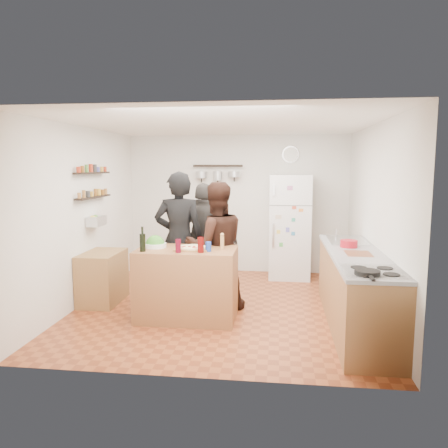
# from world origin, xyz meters

# --- Properties ---
(room_shell) EXTENTS (4.20, 4.20, 4.20)m
(room_shell) POSITION_xyz_m (0.00, 0.39, 1.25)
(room_shell) COLOR brown
(room_shell) RESTS_ON ground
(prep_island) EXTENTS (1.25, 0.72, 0.91)m
(prep_island) POSITION_xyz_m (-0.40, -0.54, 0.46)
(prep_island) COLOR #8F5F34
(prep_island) RESTS_ON floor
(pizza_board) EXTENTS (0.42, 0.34, 0.02)m
(pizza_board) POSITION_xyz_m (-0.32, -0.56, 0.92)
(pizza_board) COLOR olive
(pizza_board) RESTS_ON prep_island
(pizza) EXTENTS (0.34, 0.34, 0.02)m
(pizza) POSITION_xyz_m (-0.32, -0.56, 0.94)
(pizza) COLOR beige
(pizza) RESTS_ON pizza_board
(salad_bowl) EXTENTS (0.29, 0.29, 0.06)m
(salad_bowl) POSITION_xyz_m (-0.82, -0.49, 0.94)
(salad_bowl) COLOR silver
(salad_bowl) RESTS_ON prep_island
(wine_bottle) EXTENTS (0.07, 0.07, 0.22)m
(wine_bottle) POSITION_xyz_m (-0.90, -0.76, 1.02)
(wine_bottle) COLOR black
(wine_bottle) RESTS_ON prep_island
(wine_glass_near) EXTENTS (0.07, 0.07, 0.17)m
(wine_glass_near) POSITION_xyz_m (-0.45, -0.78, 0.99)
(wine_glass_near) COLOR #4F0616
(wine_glass_near) RESTS_ON prep_island
(wine_glass_far) EXTENTS (0.08, 0.08, 0.19)m
(wine_glass_far) POSITION_xyz_m (-0.18, -0.74, 1.00)
(wine_glass_far) COLOR #500806
(wine_glass_far) RESTS_ON prep_island
(pepper_mill) EXTENTS (0.05, 0.05, 0.16)m
(pepper_mill) POSITION_xyz_m (0.05, -0.49, 0.99)
(pepper_mill) COLOR #AF7D49
(pepper_mill) RESTS_ON prep_island
(salt_canister) EXTENTS (0.07, 0.07, 0.12)m
(salt_canister) POSITION_xyz_m (-0.10, -0.66, 0.97)
(salt_canister) COLOR navy
(salt_canister) RESTS_ON prep_island
(person_left) EXTENTS (0.74, 0.53, 1.88)m
(person_left) POSITION_xyz_m (-0.62, 0.01, 0.94)
(person_left) COLOR black
(person_left) RESTS_ON floor
(person_center) EXTENTS (1.02, 0.92, 1.74)m
(person_center) POSITION_xyz_m (-0.09, -0.08, 0.87)
(person_center) COLOR black
(person_center) RESTS_ON floor
(person_back) EXTENTS (1.04, 0.52, 1.70)m
(person_back) POSITION_xyz_m (-0.34, 0.44, 0.85)
(person_back) COLOR #2A2725
(person_back) RESTS_ON floor
(counter_run) EXTENTS (0.63, 2.63, 0.90)m
(counter_run) POSITION_xyz_m (1.70, -0.55, 0.45)
(counter_run) COLOR #9E7042
(counter_run) RESTS_ON floor
(stove_top) EXTENTS (0.60, 0.62, 0.02)m
(stove_top) POSITION_xyz_m (1.70, -1.50, 0.91)
(stove_top) COLOR white
(stove_top) RESTS_ON counter_run
(skillet) EXTENTS (0.24, 0.24, 0.05)m
(skillet) POSITION_xyz_m (1.60, -1.66, 0.94)
(skillet) COLOR black
(skillet) RESTS_ON stove_top
(sink) EXTENTS (0.50, 0.80, 0.03)m
(sink) POSITION_xyz_m (1.70, 0.30, 0.92)
(sink) COLOR silver
(sink) RESTS_ON counter_run
(cutting_board) EXTENTS (0.30, 0.40, 0.02)m
(cutting_board) POSITION_xyz_m (1.70, -0.62, 0.91)
(cutting_board) COLOR #945335
(cutting_board) RESTS_ON counter_run
(red_bowl) EXTENTS (0.22, 0.22, 0.09)m
(red_bowl) POSITION_xyz_m (1.65, -0.21, 0.97)
(red_bowl) COLOR #B01422
(red_bowl) RESTS_ON counter_run
(fridge) EXTENTS (0.70, 0.68, 1.80)m
(fridge) POSITION_xyz_m (0.95, 1.75, 0.90)
(fridge) COLOR white
(fridge) RESTS_ON floor
(wall_clock) EXTENTS (0.30, 0.03, 0.30)m
(wall_clock) POSITION_xyz_m (0.95, 2.08, 2.15)
(wall_clock) COLOR silver
(wall_clock) RESTS_ON back_wall
(spice_shelf_lower) EXTENTS (0.12, 1.00, 0.02)m
(spice_shelf_lower) POSITION_xyz_m (-1.93, 0.20, 1.50)
(spice_shelf_lower) COLOR black
(spice_shelf_lower) RESTS_ON left_wall
(spice_shelf_upper) EXTENTS (0.12, 1.00, 0.02)m
(spice_shelf_upper) POSITION_xyz_m (-1.93, 0.20, 1.85)
(spice_shelf_upper) COLOR black
(spice_shelf_upper) RESTS_ON left_wall
(produce_basket) EXTENTS (0.18, 0.35, 0.14)m
(produce_basket) POSITION_xyz_m (-1.90, 0.20, 1.15)
(produce_basket) COLOR silver
(produce_basket) RESTS_ON left_wall
(side_table) EXTENTS (0.50, 0.80, 0.73)m
(side_table) POSITION_xyz_m (-1.74, -0.03, 0.36)
(side_table) COLOR olive
(side_table) RESTS_ON floor
(pot_rack) EXTENTS (0.90, 0.04, 0.04)m
(pot_rack) POSITION_xyz_m (-0.35, 2.00, 1.95)
(pot_rack) COLOR black
(pot_rack) RESTS_ON back_wall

